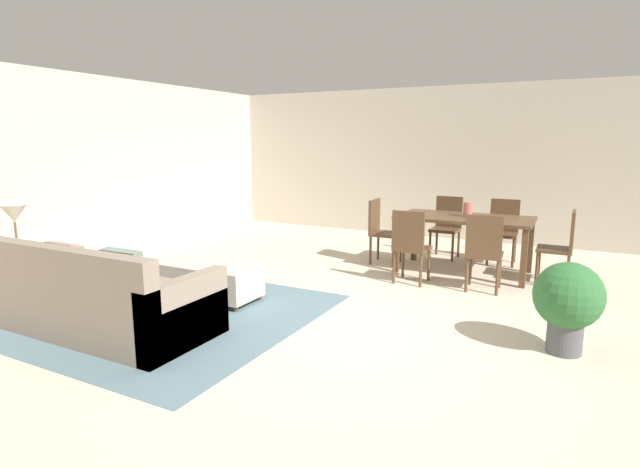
{
  "coord_description": "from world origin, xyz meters",
  "views": [
    {
      "loc": [
        2.0,
        -4.07,
        1.74
      ],
      "look_at": [
        -0.65,
        0.97,
        0.68
      ],
      "focal_mm": 28.07,
      "sensor_mm": 36.0,
      "label": 1
    }
  ],
  "objects_px": {
    "dining_chair_near_left": "(410,243)",
    "dining_chair_far_left": "(447,223)",
    "table_lamp": "(14,216)",
    "vase_centerpiece": "(468,209)",
    "dining_chair_far_right": "(503,227)",
    "dining_chair_head_east": "(563,243)",
    "potted_plant": "(568,300)",
    "couch": "(101,301)",
    "dining_chair_head_west": "(380,227)",
    "dining_chair_near_right": "(484,248)",
    "dining_table": "(464,223)",
    "side_table": "(20,265)",
    "ottoman_table": "(207,279)"
  },
  "relations": [
    {
      "from": "couch",
      "to": "vase_centerpiece",
      "type": "height_order",
      "value": "vase_centerpiece"
    },
    {
      "from": "dining_chair_far_left",
      "to": "dining_chair_head_east",
      "type": "height_order",
      "value": "same"
    },
    {
      "from": "dining_chair_far_right",
      "to": "dining_chair_head_east",
      "type": "xyz_separation_m",
      "value": [
        0.8,
        -0.84,
        0.0
      ]
    },
    {
      "from": "table_lamp",
      "to": "dining_chair_near_left",
      "type": "bearing_deg",
      "value": 39.32
    },
    {
      "from": "side_table",
      "to": "potted_plant",
      "type": "xyz_separation_m",
      "value": [
        5.17,
        1.38,
        0.01
      ]
    },
    {
      "from": "dining_table",
      "to": "vase_centerpiece",
      "type": "distance_m",
      "value": 0.19
    },
    {
      "from": "dining_chair_near_right",
      "to": "dining_chair_far_right",
      "type": "relative_size",
      "value": 1.0
    },
    {
      "from": "couch",
      "to": "ottoman_table",
      "type": "distance_m",
      "value": 1.24
    },
    {
      "from": "dining_chair_head_west",
      "to": "potted_plant",
      "type": "relative_size",
      "value": 1.19
    },
    {
      "from": "dining_chair_far_left",
      "to": "dining_chair_far_right",
      "type": "xyz_separation_m",
      "value": [
        0.81,
        0.0,
        0.0
      ]
    },
    {
      "from": "couch",
      "to": "dining_chair_head_west",
      "type": "xyz_separation_m",
      "value": [
        1.32,
        3.71,
        0.23
      ]
    },
    {
      "from": "couch",
      "to": "side_table",
      "type": "xyz_separation_m",
      "value": [
        -1.34,
        0.08,
        0.16
      ]
    },
    {
      "from": "dining_table",
      "to": "dining_chair_head_east",
      "type": "distance_m",
      "value": 1.2
    },
    {
      "from": "vase_centerpiece",
      "to": "dining_table",
      "type": "bearing_deg",
      "value": -136.54
    },
    {
      "from": "couch",
      "to": "dining_chair_far_left",
      "type": "bearing_deg",
      "value": 65.34
    },
    {
      "from": "dining_chair_far_left",
      "to": "dining_chair_head_west",
      "type": "height_order",
      "value": "same"
    },
    {
      "from": "dining_chair_near_left",
      "to": "dining_chair_near_right",
      "type": "distance_m",
      "value": 0.87
    },
    {
      "from": "couch",
      "to": "side_table",
      "type": "bearing_deg",
      "value": 176.57
    },
    {
      "from": "dining_chair_near_left",
      "to": "potted_plant",
      "type": "height_order",
      "value": "dining_chair_near_left"
    },
    {
      "from": "table_lamp",
      "to": "dining_chair_head_east",
      "type": "height_order",
      "value": "table_lamp"
    },
    {
      "from": "dining_chair_far_right",
      "to": "dining_chair_head_west",
      "type": "xyz_separation_m",
      "value": [
        -1.57,
        -0.82,
        0.0
      ]
    },
    {
      "from": "dining_chair_far_left",
      "to": "potted_plant",
      "type": "distance_m",
      "value": 3.53
    },
    {
      "from": "side_table",
      "to": "dining_chair_near_left",
      "type": "distance_m",
      "value": 4.37
    },
    {
      "from": "dining_chair_near_right",
      "to": "vase_centerpiece",
      "type": "relative_size",
      "value": 4.84
    },
    {
      "from": "side_table",
      "to": "dining_table",
      "type": "relative_size",
      "value": 0.33
    },
    {
      "from": "couch",
      "to": "dining_chair_near_left",
      "type": "bearing_deg",
      "value": 54.45
    },
    {
      "from": "dining_chair_near_left",
      "to": "dining_chair_far_left",
      "type": "height_order",
      "value": "same"
    },
    {
      "from": "dining_chair_near_right",
      "to": "vase_centerpiece",
      "type": "distance_m",
      "value": 0.96
    },
    {
      "from": "table_lamp",
      "to": "vase_centerpiece",
      "type": "bearing_deg",
      "value": 43.31
    },
    {
      "from": "dining_chair_head_west",
      "to": "vase_centerpiece",
      "type": "height_order",
      "value": "vase_centerpiece"
    },
    {
      "from": "side_table",
      "to": "vase_centerpiece",
      "type": "relative_size",
      "value": 3.01
    },
    {
      "from": "dining_chair_head_west",
      "to": "vase_centerpiece",
      "type": "bearing_deg",
      "value": 1.28
    },
    {
      "from": "dining_table",
      "to": "potted_plant",
      "type": "distance_m",
      "value": 2.61
    },
    {
      "from": "side_table",
      "to": "potted_plant",
      "type": "relative_size",
      "value": 0.74
    },
    {
      "from": "dining_chair_head_east",
      "to": "dining_chair_head_west",
      "type": "height_order",
      "value": "same"
    },
    {
      "from": "ottoman_table",
      "to": "dining_chair_near_left",
      "type": "xyz_separation_m",
      "value": [
        1.81,
        1.64,
        0.29
      ]
    },
    {
      "from": "dining_chair_near_right",
      "to": "potted_plant",
      "type": "relative_size",
      "value": 1.19
    },
    {
      "from": "couch",
      "to": "dining_chair_head_east",
      "type": "distance_m",
      "value": 5.22
    },
    {
      "from": "dining_chair_head_east",
      "to": "potted_plant",
      "type": "bearing_deg",
      "value": -86.61
    },
    {
      "from": "dining_chair_near_left",
      "to": "ottoman_table",
      "type": "bearing_deg",
      "value": -137.94
    },
    {
      "from": "table_lamp",
      "to": "dining_chair_far_left",
      "type": "distance_m",
      "value": 5.63
    },
    {
      "from": "table_lamp",
      "to": "dining_chair_near_right",
      "type": "xyz_separation_m",
      "value": [
        4.25,
        2.83,
        -0.46
      ]
    },
    {
      "from": "dining_chair_near_left",
      "to": "dining_chair_far_left",
      "type": "xyz_separation_m",
      "value": [
        0.04,
        1.67,
        0.0
      ]
    },
    {
      "from": "dining_chair_far_left",
      "to": "dining_chair_head_west",
      "type": "distance_m",
      "value": 1.11
    },
    {
      "from": "dining_chair_head_east",
      "to": "dining_chair_near_left",
      "type": "bearing_deg",
      "value": -153.21
    },
    {
      "from": "dining_chair_head_west",
      "to": "couch",
      "type": "bearing_deg",
      "value": -109.58
    },
    {
      "from": "side_table",
      "to": "dining_chair_near_left",
      "type": "relative_size",
      "value": 0.62
    },
    {
      "from": "table_lamp",
      "to": "dining_chair_far_right",
      "type": "xyz_separation_m",
      "value": [
        4.23,
        4.45,
        -0.46
      ]
    },
    {
      "from": "dining_table",
      "to": "dining_chair_far_right",
      "type": "relative_size",
      "value": 1.86
    },
    {
      "from": "dining_chair_near_right",
      "to": "dining_chair_head_west",
      "type": "xyz_separation_m",
      "value": [
        -1.58,
        0.79,
        0.0
      ]
    }
  ]
}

